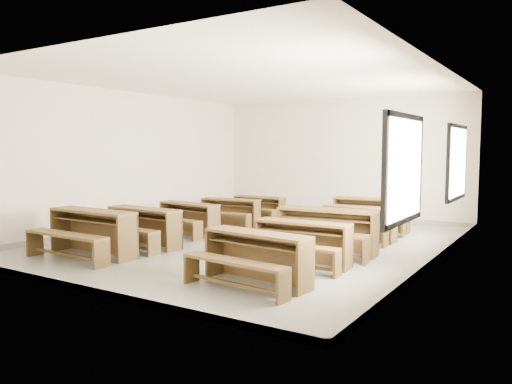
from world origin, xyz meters
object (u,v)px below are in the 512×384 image
Objects in this scene: desk_set_2 at (188,216)px; desk_set_4 at (258,207)px; desk_set_7 at (326,228)px; desk_set_9 at (371,212)px; desk_set_5 at (255,254)px; desk_set_3 at (230,210)px; desk_set_1 at (142,224)px; desk_set_8 at (358,221)px; desk_set_6 at (301,240)px; desk_set_0 at (90,229)px.

desk_set_4 is at bearing 92.59° from desk_set_2.
desk_set_7 is 1.06× the size of desk_set_9.
desk_set_7 is at bearing 96.03° from desk_set_5.
desk_set_1 is at bearing -94.66° from desk_set_3.
desk_set_4 is 0.91× the size of desk_set_8.
desk_set_7 reaches higher than desk_set_1.
desk_set_3 is 0.95× the size of desk_set_6.
desk_set_3 is (0.13, 4.00, -0.08)m from desk_set_0.
desk_set_3 is at bearing 93.80° from desk_set_1.
desk_set_6 is at bearing -50.50° from desk_set_4.
desk_set_1 is at bearing -178.76° from desk_set_6.
desk_set_0 reaches higher than desk_set_9.
desk_set_9 is at bearing 44.85° from desk_set_2.
desk_set_3 is at bearing 88.75° from desk_set_0.
desk_set_1 is at bearing -162.88° from desk_set_7.
desk_set_9 is at bearing 14.53° from desk_set_3.
desk_set_4 is 5.04m from desk_set_6.
desk_set_1 reaches higher than desk_set_6.
desk_set_0 is 1.17× the size of desk_set_8.
desk_set_2 reaches higher than desk_set_3.
desk_set_5 is at bearing -58.74° from desk_set_4.
desk_set_0 is at bearing -83.24° from desk_set_2.
desk_set_5 is at bearing -87.37° from desk_set_8.
desk_set_0 is 1.03× the size of desk_set_9.
desk_set_9 reaches higher than desk_set_6.
desk_set_8 is (3.38, 1.35, -0.01)m from desk_set_2.
desk_set_2 is at bearing -94.61° from desk_set_4.
desk_set_1 is at bearing -132.74° from desk_set_9.
desk_set_6 is (3.42, -1.27, 0.01)m from desk_set_2.
desk_set_0 reaches higher than desk_set_6.
desk_set_0 reaches higher than desk_set_5.
desk_set_3 is 3.30m from desk_set_9.
desk_set_6 is at bearing -44.35° from desk_set_3.
desk_set_8 is at bearing -88.23° from desk_set_9.
desk_set_2 is 0.87× the size of desk_set_7.
desk_set_5 is 3.96m from desk_set_8.
desk_set_9 is (3.24, 5.12, -0.03)m from desk_set_0.
desk_set_5 is 1.04× the size of desk_set_6.
desk_set_5 is (3.27, -4.02, 0.03)m from desk_set_3.
desk_set_4 is 3.04m from desk_set_9.
desk_set_1 is 0.96× the size of desk_set_9.
desk_set_0 is 4.01m from desk_set_3.
desk_set_3 is 0.83× the size of desk_set_7.
desk_set_5 reaches higher than desk_set_8.
desk_set_1 is 4.12m from desk_set_4.
desk_set_6 is at bearing -86.76° from desk_set_8.
desk_set_2 is at bearing 90.52° from desk_set_0.
desk_set_5 is (3.40, -0.01, -0.05)m from desk_set_0.
desk_set_5 is (3.20, -5.21, 0.06)m from desk_set_4.
desk_set_3 is at bearing 134.61° from desk_set_5.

